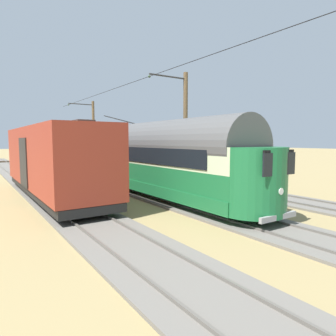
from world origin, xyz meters
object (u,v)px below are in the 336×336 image
Objects in this scene: boxcar_adjacent at (52,160)px; catenary_pole_mid_near at (184,130)px; catenary_pole_foreground at (93,134)px; vintage_streetcar at (152,157)px.

catenary_pole_mid_near is (-7.68, 1.93, 1.74)m from boxcar_adjacent.
catenary_pole_foreground and catenary_pole_mid_near have the same top height.
vintage_streetcar is 17.31m from catenary_pole_foreground.
catenary_pole_foreground is at bearing -90.00° from catenary_pole_mid_near.
vintage_streetcar is 2.34× the size of catenary_pole_foreground.
catenary_pole_mid_near reaches higher than boxcar_adjacent.
vintage_streetcar is at bearing 156.33° from boxcar_adjacent.
catenary_pole_mid_near is (-2.57, -0.31, 1.64)m from vintage_streetcar.
catenary_pole_foreground reaches higher than vintage_streetcar.
catenary_pole_mid_near is at bearing -173.07° from vintage_streetcar.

